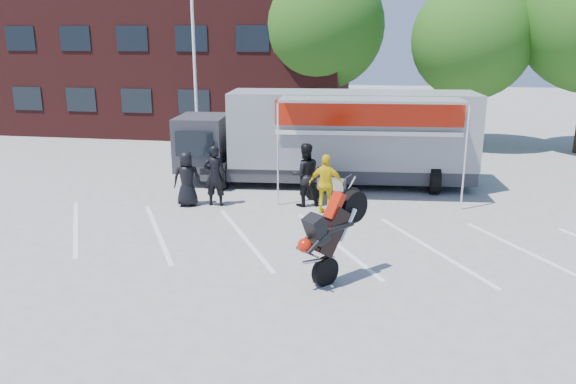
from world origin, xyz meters
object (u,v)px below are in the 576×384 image
(spectator_hivis, at_px, (326,184))
(tree_mid, at_px, (472,40))
(parked_motorcycle, at_px, (332,203))
(stunt_bike_rider, at_px, (347,276))
(transporter_truck, at_px, (336,184))
(spectator_leather_c, at_px, (305,175))
(flagpole, at_px, (199,38))
(tree_left, at_px, (322,27))
(spectator_leather_b, at_px, (215,176))
(spectator_leather_a, at_px, (187,179))

(spectator_hivis, bearing_deg, tree_mid, -110.39)
(parked_motorcycle, height_order, stunt_bike_rider, stunt_bike_rider)
(transporter_truck, xyz_separation_m, spectator_leather_c, (-0.73, -2.80, 0.98))
(transporter_truck, distance_m, parked_motorcycle, 2.36)
(flagpole, distance_m, spectator_leather_c, 8.80)
(tree_left, bearing_deg, spectator_leather_c, -85.46)
(spectator_leather_c, bearing_deg, parked_motorcycle, -172.92)
(transporter_truck, bearing_deg, parked_motorcycle, -92.44)
(parked_motorcycle, bearing_deg, transporter_truck, 19.05)
(tree_left, bearing_deg, stunt_bike_rider, -81.11)
(tree_mid, xyz_separation_m, stunt_bike_rider, (-4.34, -15.98, -4.94))
(tree_mid, relative_size, spectator_leather_b, 4.03)
(tree_left, height_order, tree_mid, tree_left)
(parked_motorcycle, bearing_deg, stunt_bike_rider, -154.52)
(flagpole, relative_size, tree_mid, 1.04)
(tree_left, distance_m, transporter_truck, 10.74)
(tree_mid, relative_size, spectator_leather_c, 3.90)
(spectator_leather_b, bearing_deg, spectator_leather_a, 10.11)
(tree_mid, bearing_deg, flagpole, -156.03)
(tree_left, relative_size, spectator_leather_c, 4.39)
(tree_left, xyz_separation_m, spectator_leather_a, (-2.64, -12.48, -4.71))
(transporter_truck, bearing_deg, spectator_leather_a, -146.34)
(transporter_truck, bearing_deg, spectator_leather_b, -141.72)
(transporter_truck, distance_m, spectator_leather_b, 4.85)
(parked_motorcycle, bearing_deg, spectator_hivis, -168.36)
(stunt_bike_rider, relative_size, spectator_leather_c, 1.10)
(tree_left, xyz_separation_m, stunt_bike_rider, (2.66, -16.98, -5.57))
(transporter_truck, height_order, spectator_leather_a, spectator_leather_a)
(spectator_leather_a, xyz_separation_m, spectator_leather_b, (0.84, 0.18, 0.09))
(parked_motorcycle, xyz_separation_m, spectator_hivis, (-0.09, -1.11, 0.89))
(parked_motorcycle, height_order, spectator_leather_b, spectator_leather_b)
(parked_motorcycle, distance_m, spectator_leather_c, 1.36)
(spectator_hivis, bearing_deg, flagpole, -43.25)
(stunt_bike_rider, height_order, spectator_leather_a, spectator_leather_a)
(spectator_leather_a, xyz_separation_m, spectator_hivis, (4.32, -0.02, 0.03))
(tree_left, distance_m, spectator_leather_a, 13.60)
(spectator_leather_a, distance_m, spectator_leather_c, 3.64)
(stunt_bike_rider, xyz_separation_m, spectator_leather_b, (-4.45, 4.68, 0.95))
(parked_motorcycle, bearing_deg, spectator_leather_a, 120.34)
(transporter_truck, xyz_separation_m, spectator_leather_b, (-3.47, -3.26, 0.95))
(flagpole, relative_size, parked_motorcycle, 4.08)
(tree_mid, relative_size, spectator_hivis, 4.31)
(tree_left, bearing_deg, tree_mid, -8.13)
(flagpole, relative_size, spectator_hivis, 4.49)
(tree_mid, height_order, stunt_bike_rider, tree_mid)
(parked_motorcycle, bearing_deg, flagpole, 64.62)
(tree_left, relative_size, stunt_bike_rider, 4.01)
(spectator_hivis, bearing_deg, spectator_leather_c, -37.82)
(tree_mid, relative_size, transporter_truck, 0.75)
(spectator_leather_b, bearing_deg, spectator_hivis, 174.49)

